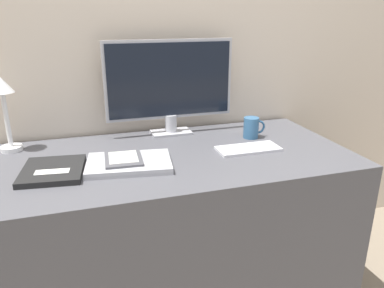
{
  "coord_description": "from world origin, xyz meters",
  "views": [
    {
      "loc": [
        -0.37,
        -1.25,
        1.28
      ],
      "look_at": [
        0.06,
        0.11,
        0.77
      ],
      "focal_mm": 35.0,
      "sensor_mm": 36.0,
      "label": 1
    }
  ],
  "objects_px": {
    "keyboard": "(248,149)",
    "notebook": "(53,171)",
    "monitor": "(170,84)",
    "desk_lamp": "(3,101)",
    "laptop": "(129,163)",
    "coffee_mug": "(252,128)",
    "ereader": "(123,158)"
  },
  "relations": [
    {
      "from": "monitor",
      "to": "desk_lamp",
      "type": "relative_size",
      "value": 1.92
    },
    {
      "from": "desk_lamp",
      "to": "coffee_mug",
      "type": "bearing_deg",
      "value": -7.83
    },
    {
      "from": "keyboard",
      "to": "laptop",
      "type": "bearing_deg",
      "value": -177.0
    },
    {
      "from": "desk_lamp",
      "to": "coffee_mug",
      "type": "relative_size",
      "value": 2.96
    },
    {
      "from": "keyboard",
      "to": "notebook",
      "type": "xyz_separation_m",
      "value": [
        -0.8,
        -0.01,
        0.0
      ]
    },
    {
      "from": "ereader",
      "to": "notebook",
      "type": "xyz_separation_m",
      "value": [
        -0.26,
        -0.0,
        -0.02
      ]
    },
    {
      "from": "coffee_mug",
      "to": "laptop",
      "type": "bearing_deg",
      "value": -163.48
    },
    {
      "from": "keyboard",
      "to": "desk_lamp",
      "type": "distance_m",
      "value": 1.05
    },
    {
      "from": "laptop",
      "to": "coffee_mug",
      "type": "xyz_separation_m",
      "value": [
        0.61,
        0.18,
        0.04
      ]
    },
    {
      "from": "coffee_mug",
      "to": "ereader",
      "type": "bearing_deg",
      "value": -165.51
    },
    {
      "from": "monitor",
      "to": "ereader",
      "type": "xyz_separation_m",
      "value": [
        -0.28,
        -0.34,
        -0.21
      ]
    },
    {
      "from": "keyboard",
      "to": "coffee_mug",
      "type": "height_order",
      "value": "coffee_mug"
    },
    {
      "from": "ereader",
      "to": "laptop",
      "type": "bearing_deg",
      "value": -43.94
    },
    {
      "from": "keyboard",
      "to": "desk_lamp",
      "type": "bearing_deg",
      "value": 163.01
    },
    {
      "from": "laptop",
      "to": "coffee_mug",
      "type": "height_order",
      "value": "coffee_mug"
    },
    {
      "from": "monitor",
      "to": "desk_lamp",
      "type": "distance_m",
      "value": 0.72
    },
    {
      "from": "laptop",
      "to": "ereader",
      "type": "height_order",
      "value": "ereader"
    },
    {
      "from": "laptop",
      "to": "coffee_mug",
      "type": "distance_m",
      "value": 0.63
    },
    {
      "from": "monitor",
      "to": "laptop",
      "type": "xyz_separation_m",
      "value": [
        -0.26,
        -0.36,
        -0.23
      ]
    },
    {
      "from": "monitor",
      "to": "keyboard",
      "type": "xyz_separation_m",
      "value": [
        0.26,
        -0.33,
        -0.24
      ]
    },
    {
      "from": "monitor",
      "to": "notebook",
      "type": "bearing_deg",
      "value": -147.79
    },
    {
      "from": "keyboard",
      "to": "ereader",
      "type": "height_order",
      "value": "ereader"
    },
    {
      "from": "laptop",
      "to": "desk_lamp",
      "type": "relative_size",
      "value": 1.09
    },
    {
      "from": "notebook",
      "to": "coffee_mug",
      "type": "bearing_deg",
      "value": 10.38
    },
    {
      "from": "keyboard",
      "to": "notebook",
      "type": "height_order",
      "value": "notebook"
    },
    {
      "from": "laptop",
      "to": "coffee_mug",
      "type": "bearing_deg",
      "value": 16.52
    },
    {
      "from": "notebook",
      "to": "laptop",
      "type": "bearing_deg",
      "value": -3.59
    },
    {
      "from": "desk_lamp",
      "to": "monitor",
      "type": "bearing_deg",
      "value": 2.34
    },
    {
      "from": "notebook",
      "to": "keyboard",
      "type": "bearing_deg",
      "value": 0.69
    },
    {
      "from": "notebook",
      "to": "desk_lamp",
      "type": "bearing_deg",
      "value": 120.21
    },
    {
      "from": "monitor",
      "to": "notebook",
      "type": "height_order",
      "value": "monitor"
    },
    {
      "from": "ereader",
      "to": "desk_lamp",
      "type": "relative_size",
      "value": 0.6
    }
  ]
}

